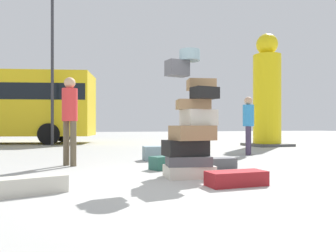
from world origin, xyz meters
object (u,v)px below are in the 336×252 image
at_px(suitcase_tower, 191,131).
at_px(person_tourist_with_camera, 248,120).
at_px(suitcase_charcoal_foreground_far, 217,163).
at_px(suitcase_cream_behind_tower, 32,185).
at_px(suitcase_maroon_white_trunk, 236,178).
at_px(yellow_dummy_statue, 267,96).
at_px(suitcase_teal_left_side, 165,163).
at_px(person_bearded_onlooker, 70,113).
at_px(suitcase_slate_foreground_near, 158,153).
at_px(lamp_post, 52,36).

bearing_deg(suitcase_tower, person_tourist_with_camera, 46.33).
bearing_deg(suitcase_charcoal_foreground_far, suitcase_cream_behind_tower, -155.72).
bearing_deg(suitcase_maroon_white_trunk, yellow_dummy_statue, 51.16).
height_order(suitcase_teal_left_side, yellow_dummy_statue, yellow_dummy_statue).
bearing_deg(suitcase_charcoal_foreground_far, suitcase_tower, -135.73).
distance_m(suitcase_tower, suitcase_teal_left_side, 1.16).
xyz_separation_m(person_bearded_onlooker, yellow_dummy_statue, (7.55, 4.24, 0.93)).
relative_size(suitcase_maroon_white_trunk, person_bearded_onlooker, 0.45).
xyz_separation_m(suitcase_slate_foreground_near, person_tourist_with_camera, (2.74, 0.56, 0.78)).
distance_m(suitcase_charcoal_foreground_far, yellow_dummy_statue, 7.64).
bearing_deg(yellow_dummy_statue, person_tourist_with_camera, -131.72).
relative_size(suitcase_maroon_white_trunk, lamp_post, 0.11).
xyz_separation_m(suitcase_maroon_white_trunk, lamp_post, (-2.53, 10.13, 4.32)).
bearing_deg(suitcase_teal_left_side, suitcase_cream_behind_tower, -163.60).
bearing_deg(person_tourist_with_camera, suitcase_teal_left_side, -14.98).
height_order(suitcase_cream_behind_tower, suitcase_charcoal_foreground_far, suitcase_cream_behind_tower).
distance_m(person_bearded_onlooker, person_tourist_with_camera, 4.80).
xyz_separation_m(suitcase_tower, lamp_post, (-2.24, 9.29, 3.70)).
distance_m(person_tourist_with_camera, lamp_post, 8.79).
distance_m(person_bearded_onlooker, lamp_post, 7.99).
distance_m(suitcase_tower, person_tourist_with_camera, 4.28).
distance_m(suitcase_slate_foreground_near, suitcase_charcoal_foreground_far, 1.83).
distance_m(suitcase_slate_foreground_near, yellow_dummy_statue, 7.00).
relative_size(suitcase_cream_behind_tower, suitcase_maroon_white_trunk, 0.96).
bearing_deg(person_tourist_with_camera, suitcase_charcoal_foreground_far, -2.22).
height_order(suitcase_maroon_white_trunk, lamp_post, lamp_post).
height_order(suitcase_tower, lamp_post, lamp_post).
bearing_deg(suitcase_tower, suitcase_charcoal_foreground_far, 44.11).
height_order(suitcase_cream_behind_tower, person_tourist_with_camera, person_tourist_with_camera).
bearing_deg(lamp_post, suitcase_slate_foreground_near, -70.08).
bearing_deg(yellow_dummy_statue, suitcase_tower, -132.69).
relative_size(suitcase_slate_foreground_near, person_tourist_with_camera, 0.41).
bearing_deg(person_tourist_with_camera, suitcase_tower, -3.07).
relative_size(suitcase_charcoal_foreground_far, suitcase_maroon_white_trunk, 0.89).
bearing_deg(person_bearded_onlooker, yellow_dummy_statue, 83.97).
bearing_deg(suitcase_cream_behind_tower, suitcase_tower, -2.65).
height_order(suitcase_slate_foreground_near, person_bearded_onlooker, person_bearded_onlooker).
bearing_deg(suitcase_cream_behind_tower, suitcase_charcoal_foreground_far, 7.54).
xyz_separation_m(suitcase_maroon_white_trunk, yellow_dummy_statue, (5.52, 7.15, 1.88)).
bearing_deg(person_bearded_onlooker, suitcase_slate_foreground_near, 68.23).
relative_size(suitcase_slate_foreground_near, suitcase_maroon_white_trunk, 0.83).
height_order(suitcase_cream_behind_tower, person_bearded_onlooker, person_bearded_onlooker).
bearing_deg(person_tourist_with_camera, yellow_dummy_statue, 178.87).
distance_m(suitcase_slate_foreground_near, person_tourist_with_camera, 2.90).
bearing_deg(person_bearded_onlooker, person_tourist_with_camera, 67.04).
bearing_deg(suitcase_cream_behind_tower, person_bearded_onlooker, 63.06).
bearing_deg(yellow_dummy_statue, suitcase_teal_left_side, -138.13).
xyz_separation_m(suitcase_tower, person_bearded_onlooker, (-1.73, 2.06, 0.33)).
height_order(suitcase_tower, suitcase_slate_foreground_near, suitcase_tower).
height_order(suitcase_teal_left_side, suitcase_charcoal_foreground_far, suitcase_teal_left_side).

